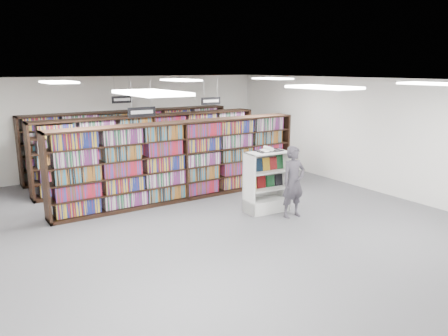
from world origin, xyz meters
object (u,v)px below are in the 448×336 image
bookshelf_row_near (182,161)px  shopper (293,182)px  endcap_display (266,191)px  open_book (269,150)px

bookshelf_row_near → shopper: bearing=-60.7°
bookshelf_row_near → endcap_display: bearing=-58.5°
open_book → shopper: shopper is taller
bookshelf_row_near → open_book: bookshelf_row_near is taller
bookshelf_row_near → shopper: (1.52, -2.70, -0.20)m
shopper → endcap_display: bearing=116.3°
bookshelf_row_near → open_book: 2.44m
endcap_display → open_book: 1.04m
endcap_display → open_book: size_ratio=2.20×
open_book → endcap_display: bearing=-150.9°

